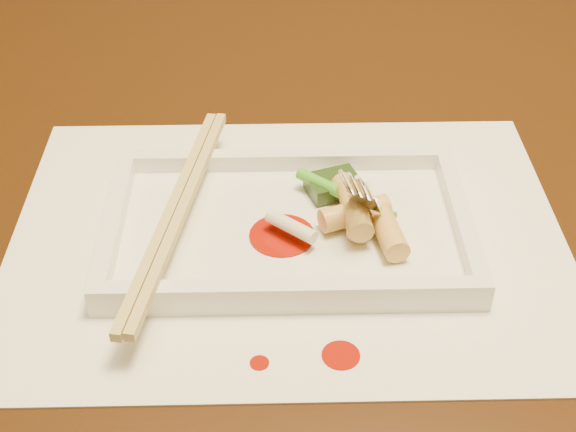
{
  "coord_description": "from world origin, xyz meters",
  "views": [
    {
      "loc": [
        -0.1,
        -0.55,
        1.13
      ],
      "look_at": [
        -0.09,
        -0.11,
        0.77
      ],
      "focal_mm": 50.0,
      "sensor_mm": 36.0,
      "label": 1
    }
  ],
  "objects_px": {
    "table": "(388,241)",
    "fork": "(390,125)",
    "plate_base": "(288,231)",
    "chopstick_a": "(172,209)",
    "placemat": "(288,236)"
  },
  "relations": [
    {
      "from": "placemat",
      "to": "plate_base",
      "type": "relative_size",
      "value": 1.54
    },
    {
      "from": "plate_base",
      "to": "fork",
      "type": "height_order",
      "value": "fork"
    },
    {
      "from": "plate_base",
      "to": "table",
      "type": "bearing_deg",
      "value": 49.73
    },
    {
      "from": "plate_base",
      "to": "chopstick_a",
      "type": "distance_m",
      "value": 0.08
    },
    {
      "from": "placemat",
      "to": "plate_base",
      "type": "distance_m",
      "value": 0.0
    },
    {
      "from": "table",
      "to": "fork",
      "type": "height_order",
      "value": "fork"
    },
    {
      "from": "plate_base",
      "to": "chopstick_a",
      "type": "height_order",
      "value": "chopstick_a"
    },
    {
      "from": "table",
      "to": "placemat",
      "type": "distance_m",
      "value": 0.18
    },
    {
      "from": "chopstick_a",
      "to": "table",
      "type": "bearing_deg",
      "value": 32.25
    },
    {
      "from": "plate_base",
      "to": "fork",
      "type": "xyz_separation_m",
      "value": [
        0.07,
        0.02,
        0.08
      ]
    },
    {
      "from": "chopstick_a",
      "to": "fork",
      "type": "relative_size",
      "value": 1.76
    },
    {
      "from": "plate_base",
      "to": "chopstick_a",
      "type": "bearing_deg",
      "value": 180.0
    },
    {
      "from": "table",
      "to": "chopstick_a",
      "type": "relative_size",
      "value": 5.69
    },
    {
      "from": "placemat",
      "to": "chopstick_a",
      "type": "xyz_separation_m",
      "value": [
        -0.08,
        -0.0,
        0.03
      ]
    },
    {
      "from": "placemat",
      "to": "plate_base",
      "type": "height_order",
      "value": "plate_base"
    }
  ]
}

